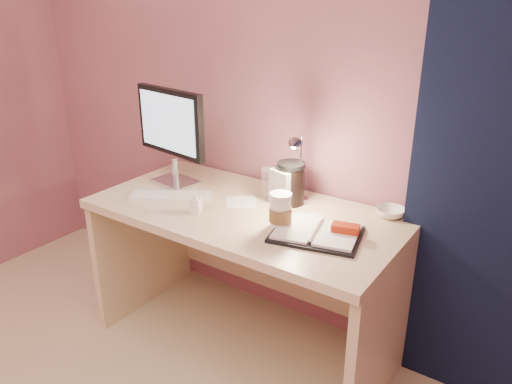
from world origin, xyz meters
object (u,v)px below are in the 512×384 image
Objects in this scene: clear_cup at (269,182)px; lotion_bottle at (195,202)px; monitor at (172,128)px; dark_jar at (291,185)px; planner at (319,233)px; desk at (255,247)px; coffee_cup at (280,212)px; keyboard at (171,196)px; bowl at (390,212)px; product_box at (284,187)px; desk_lamp at (287,161)px.

lotion_bottle is (-0.16, -0.35, -0.02)m from clear_cup.
clear_cup is (0.48, 0.13, -0.22)m from monitor.
dark_jar is at bearing -9.68° from clear_cup.
lotion_bottle is 0.57× the size of dark_jar.
planner is 2.26× the size of dark_jar.
lotion_bottle is at bearing -124.64° from desk.
coffee_cup is at bearing -2.13° from monitor.
keyboard is at bearing 169.43° from planner.
keyboard is at bearing -158.00° from bowl.
bowl is at bearing 50.21° from planner.
bowl is 0.76× the size of product_box.
desk_lamp reaches higher than product_box.
dark_jar reaches higher than bowl.
product_box reaches higher than clear_cup.
monitor reaches higher than desk_lamp.
coffee_cup is 0.27m from desk_lamp.
lotion_bottle reaches higher than planner.
desk_lamp reaches higher than desk.
clear_cup reaches higher than planner.
planner is at bearing -30.16° from keyboard.
desk is 14.11× the size of lotion_bottle.
coffee_cup is at bearing -48.88° from product_box.
desk_lamp reaches higher than bowl.
keyboard is (-0.37, -0.16, 0.23)m from desk.
monitor is at bearing -169.79° from dark_jar.
monitor is 2.87× the size of product_box.
keyboard is at bearing -170.78° from desk_lamp.
monitor reaches higher than planner.
dark_jar reaches higher than clear_cup.
dark_jar is (0.13, 0.10, 0.31)m from desk.
monitor reaches higher than product_box.
product_box is (-0.45, -0.14, 0.06)m from bowl.
desk is at bearing 55.36° from lotion_bottle.
keyboard is 2.15× the size of dark_jar.
desk_lamp is at bearing -7.89° from product_box.
bowl is at bearing 20.64° from monitor.
dark_jar is 0.52× the size of desk_lamp.
desk_lamp is (0.29, 0.29, 0.16)m from lotion_bottle.
monitor is 1.09m from bowl.
product_box reaches higher than desk.
coffee_cup is 0.90× the size of product_box.
dark_jar is 0.13m from desk_lamp.
product_box is at bearing 118.00° from coffee_cup.
monitor is 0.61m from desk_lamp.
lotion_bottle reaches higher than bowl.
clear_cup is 0.12m from product_box.
planner reaches higher than keyboard.
planner is 1.18× the size of desk_lamp.
desk is at bearing 147.85° from coffee_cup.
clear_cup reaches higher than desk.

